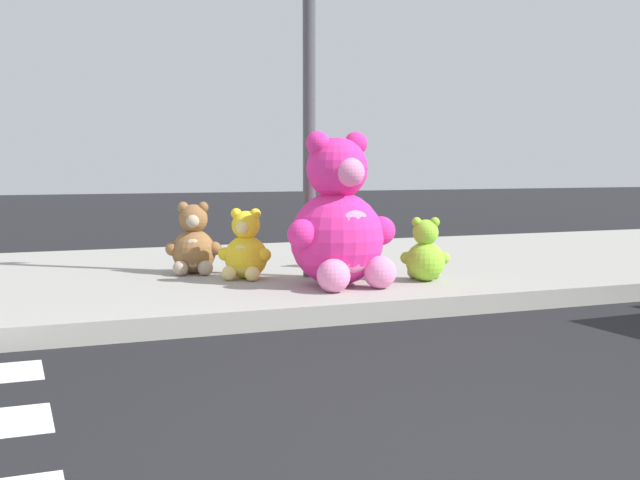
{
  "coord_description": "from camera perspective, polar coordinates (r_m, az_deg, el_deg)",
  "views": [
    {
      "loc": [
        -1.47,
        -2.08,
        1.13
      ],
      "look_at": [
        0.78,
        3.6,
        0.55
      ],
      "focal_mm": 44.77,
      "sensor_mm": 36.0,
      "label": 1
    }
  ],
  "objects": [
    {
      "name": "plush_white",
      "position": [
        7.6,
        1.49,
        -0.53
      ],
      "size": [
        0.37,
        0.34,
        0.48
      ],
      "color": "white",
      "rests_on": "sidewalk"
    },
    {
      "name": "plush_lime",
      "position": [
        6.78,
        7.53,
        -1.09
      ],
      "size": [
        0.38,
        0.39,
        0.54
      ],
      "color": "#8CD133",
      "rests_on": "sidewalk"
    },
    {
      "name": "sidewalk",
      "position": [
        7.5,
        -10.13,
        -2.75
      ],
      "size": [
        28.0,
        4.4,
        0.15
      ],
      "primitive_type": "cube",
      "color": "#9E9B93",
      "rests_on": "ground_plane"
    },
    {
      "name": "plush_pink_large",
      "position": [
        6.42,
        1.38,
        1.11
      ],
      "size": [
        0.96,
        0.86,
        1.24
      ],
      "color": "#F22D93",
      "rests_on": "sidewalk"
    },
    {
      "name": "plush_brown",
      "position": [
        7.25,
        -9.02,
        -0.35
      ],
      "size": [
        0.49,
        0.46,
        0.65
      ],
      "color": "olive",
      "rests_on": "sidewalk"
    },
    {
      "name": "plush_yellow",
      "position": [
        6.86,
        -5.35,
        -0.77
      ],
      "size": [
        0.42,
        0.44,
        0.61
      ],
      "color": "yellow",
      "rests_on": "sidewalk"
    },
    {
      "name": "sign_pole",
      "position": [
        6.97,
        -0.78,
        11.33
      ],
      "size": [
        0.56,
        0.11,
        3.2
      ],
      "color": "#4C4C51",
      "rests_on": "sidewalk"
    }
  ]
}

